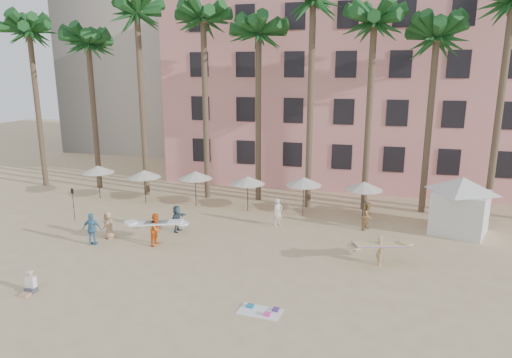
{
  "coord_description": "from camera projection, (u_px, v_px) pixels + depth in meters",
  "views": [
    {
      "loc": [
        7.6,
        -17.46,
        9.91
      ],
      "look_at": [
        1.35,
        6.0,
        4.0
      ],
      "focal_mm": 32.0,
      "sensor_mm": 36.0,
      "label": 1
    }
  ],
  "objects": [
    {
      "name": "cabana",
      "position": [
        461.0,
        200.0,
        27.86
      ],
      "size": [
        5.71,
        5.71,
        3.5
      ],
      "color": "silver",
      "rests_on": "ground"
    },
    {
      "name": "carrier_yellow",
      "position": [
        380.0,
        248.0,
        23.49
      ],
      "size": [
        2.92,
        1.95,
        1.55
      ],
      "color": "tan",
      "rests_on": "ground"
    },
    {
      "name": "palm_row",
      "position": [
        278.0,
        23.0,
        31.53
      ],
      "size": [
        44.4,
        5.4,
        16.3
      ],
      "color": "brown",
      "rests_on": "ground"
    },
    {
      "name": "umbrella_row",
      "position": [
        221.0,
        177.0,
        32.58
      ],
      "size": [
        22.5,
        2.7,
        2.73
      ],
      "color": "#332B23",
      "rests_on": "ground"
    },
    {
      "name": "pink_hotel",
      "position": [
        373.0,
        90.0,
        41.41
      ],
      "size": [
        35.0,
        14.0,
        16.0
      ],
      "primitive_type": "cube",
      "color": "pink",
      "rests_on": "ground"
    },
    {
      "name": "beach_towel",
      "position": [
        261.0,
        311.0,
        19.07
      ],
      "size": [
        1.88,
        1.15,
        0.14
      ],
      "color": "white",
      "rests_on": "ground"
    },
    {
      "name": "carrier_white",
      "position": [
        157.0,
        228.0,
        26.07
      ],
      "size": [
        3.07,
        1.32,
        1.9
      ],
      "color": "orange",
      "rests_on": "ground"
    },
    {
      "name": "seated_man",
      "position": [
        30.0,
        285.0,
        20.63
      ],
      "size": [
        0.44,
        0.77,
        0.99
      ],
      "color": "#3F3F4C",
      "rests_on": "ground"
    },
    {
      "name": "paddle",
      "position": [
        73.0,
        200.0,
        30.11
      ],
      "size": [
        0.18,
        0.04,
        2.23
      ],
      "color": "black",
      "rests_on": "ground"
    },
    {
      "name": "beachgoers",
      "position": [
        206.0,
        220.0,
        27.8
      ],
      "size": [
        16.29,
        7.55,
        1.9
      ],
      "color": "#334C5A",
      "rests_on": "ground"
    },
    {
      "name": "ground",
      "position": [
        193.0,
        293.0,
        20.64
      ],
      "size": [
        120.0,
        120.0,
        0.0
      ],
      "primitive_type": "plane",
      "color": "#D1B789",
      "rests_on": "ground"
    }
  ]
}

